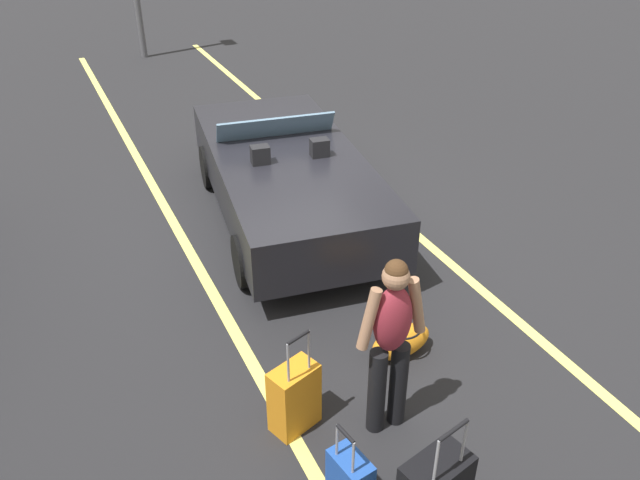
# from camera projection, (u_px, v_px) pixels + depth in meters

# --- Properties ---
(ground_plane) EXTENTS (80.00, 80.00, 0.00)m
(ground_plane) POSITION_uv_depth(u_px,v_px,m) (288.00, 219.00, 8.42)
(ground_plane) COLOR black
(lot_line_near) EXTENTS (18.00, 0.12, 0.01)m
(lot_line_near) POSITION_uv_depth(u_px,v_px,m) (375.00, 199.00, 8.90)
(lot_line_near) COLOR #EAE066
(lot_line_near) RESTS_ON ground_plane
(lot_line_mid) EXTENTS (18.00, 0.12, 0.01)m
(lot_line_mid) POSITION_uv_depth(u_px,v_px,m) (185.00, 243.00, 7.91)
(lot_line_mid) COLOR #EAE066
(lot_line_mid) RESTS_ON ground_plane
(convertible_car) EXTENTS (4.35, 2.33, 1.24)m
(convertible_car) POSITION_uv_depth(u_px,v_px,m) (283.00, 172.00, 8.28)
(convertible_car) COLOR black
(convertible_car) RESTS_ON ground_plane
(suitcase_medium_bright) EXTENTS (0.36, 0.46, 1.01)m
(suitcase_medium_bright) POSITION_uv_depth(u_px,v_px,m) (294.00, 398.00, 5.26)
(suitcase_medium_bright) COLOR orange
(suitcase_medium_bright) RESTS_ON ground_plane
(duffel_bag) EXTENTS (0.41, 0.67, 0.34)m
(duffel_bag) POSITION_uv_depth(u_px,v_px,m) (401.00, 341.00, 6.10)
(duffel_bag) COLOR orange
(duffel_bag) RESTS_ON ground_plane
(traveler_person) EXTENTS (0.23, 0.60, 1.65)m
(traveler_person) POSITION_uv_depth(u_px,v_px,m) (391.00, 338.00, 4.95)
(traveler_person) COLOR black
(traveler_person) RESTS_ON ground_plane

